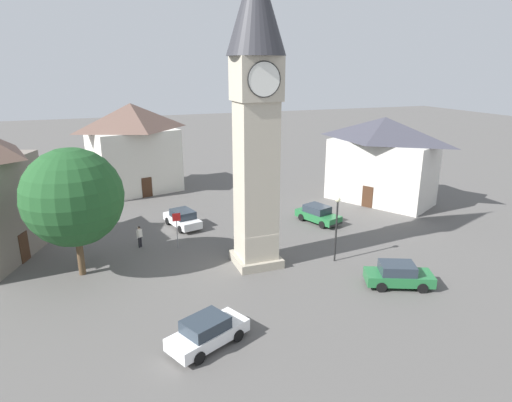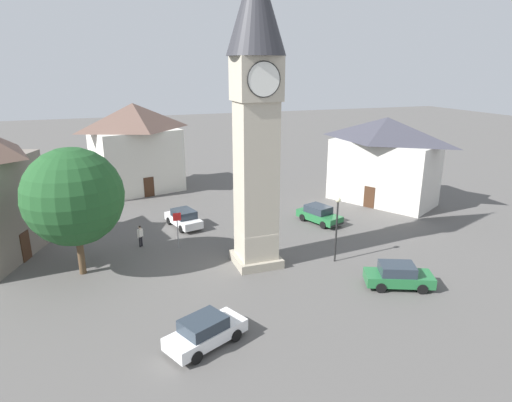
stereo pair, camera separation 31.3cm
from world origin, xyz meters
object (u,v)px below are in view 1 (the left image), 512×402
object	(u,v)px
car_silver_kerb	(398,275)
building_shop_left	(382,159)
car_blue_kerb	(182,218)
pedestrian	(139,235)
car_red_corner	(208,332)
car_white_side	(318,214)
tree	(73,197)
building_terrace_right	(133,147)
road_sign	(177,225)
lamp_post	(337,218)
clock_tower	(256,93)

from	to	relation	value
car_silver_kerb	building_shop_left	size ratio (longest dim) A/B	0.38
car_blue_kerb	pedestrian	xyz separation A→B (m)	(-3.90, -3.24, 0.25)
car_red_corner	pedestrian	size ratio (longest dim) A/B	2.63
pedestrian	building_shop_left	bearing A→B (deg)	8.86
car_silver_kerb	car_red_corner	distance (m)	12.79
car_silver_kerb	car_white_side	bearing A→B (deg)	86.10
car_blue_kerb	building_shop_left	bearing A→B (deg)	1.50
car_silver_kerb	tree	xyz separation A→B (m)	(-18.56, 8.60, 4.55)
building_terrace_right	road_sign	bearing A→B (deg)	-85.84
car_white_side	road_sign	world-z (taller)	road_sign
car_red_corner	road_sign	world-z (taller)	road_sign
car_blue_kerb	car_red_corner	size ratio (longest dim) A/B	0.99
car_red_corner	road_sign	size ratio (longest dim) A/B	1.59
tree	building_terrace_right	distance (m)	20.53
car_silver_kerb	car_red_corner	xyz separation A→B (m)	(-12.66, -1.82, 0.00)
car_white_side	pedestrian	xyz separation A→B (m)	(-15.31, -0.25, 0.25)
pedestrian	car_blue_kerb	bearing A→B (deg)	39.69
road_sign	car_red_corner	bearing A→B (deg)	-93.84
building_terrace_right	lamp_post	bearing A→B (deg)	-64.59
clock_tower	car_silver_kerb	bearing A→B (deg)	-40.93
building_shop_left	road_sign	xyz separation A→B (m)	(-21.53, -5.02, -2.44)
car_silver_kerb	pedestrian	distance (m)	18.76
clock_tower	tree	xyz separation A→B (m)	(-11.39, 2.39, -6.26)
car_blue_kerb	road_sign	xyz separation A→B (m)	(-1.25, -4.49, 1.14)
clock_tower	building_shop_left	distance (m)	20.66
car_red_corner	car_blue_kerb	bearing A→B (deg)	83.00
clock_tower	lamp_post	size ratio (longest dim) A/B	4.20
car_silver_kerb	road_sign	bearing A→B (deg)	137.90
tree	lamp_post	size ratio (longest dim) A/B	1.79
clock_tower	building_shop_left	bearing A→B (deg)	29.33
car_blue_kerb	car_white_side	world-z (taller)	same
car_blue_kerb	car_white_side	bearing A→B (deg)	-14.65
tree	road_sign	bearing A→B (deg)	17.14
car_silver_kerb	tree	distance (m)	20.96
road_sign	pedestrian	bearing A→B (deg)	154.78
building_shop_left	road_sign	bearing A→B (deg)	-166.88
pedestrian	tree	distance (m)	6.80
car_red_corner	lamp_post	xyz separation A→B (m)	(10.84, 6.45, 2.42)
car_silver_kerb	building_shop_left	bearing A→B (deg)	58.28
tree	building_shop_left	xyz separation A→B (m)	(28.27, 7.10, -0.97)
car_white_side	road_sign	distance (m)	12.79
building_shop_left	lamp_post	world-z (taller)	building_shop_left
pedestrian	building_shop_left	size ratio (longest dim) A/B	0.15
car_silver_kerb	building_terrace_right	distance (m)	31.54
car_white_side	lamp_post	size ratio (longest dim) A/B	0.94
clock_tower	car_white_side	bearing A→B (deg)	36.71
tree	building_terrace_right	xyz separation A→B (m)	(5.45, 19.78, -0.46)
car_silver_kerb	car_red_corner	world-z (taller)	same
car_blue_kerb	building_shop_left	world-z (taller)	building_shop_left
car_blue_kerb	building_terrace_right	xyz separation A→B (m)	(-2.54, 13.22, 4.09)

